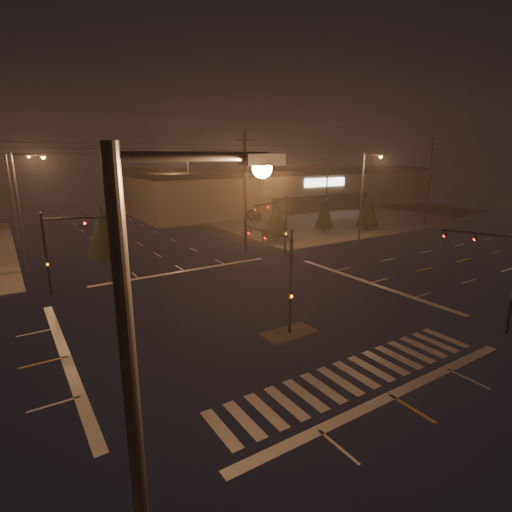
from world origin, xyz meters
name	(u,v)px	position (x,y,z in m)	size (l,w,h in m)	color
ground	(252,312)	(0.00, 0.00, 0.00)	(140.00, 140.00, 0.00)	black
sidewalk_ne	(309,216)	(30.00, 30.00, 0.06)	(36.00, 36.00, 0.12)	#46433F
median_island	(290,333)	(0.00, -4.00, 0.07)	(3.00, 1.60, 0.15)	#46433F
crosswalk	(356,374)	(0.00, -9.00, 0.01)	(15.00, 2.60, 0.01)	beige
stop_bar_near	(391,396)	(0.00, -11.00, 0.01)	(16.00, 0.50, 0.01)	beige
stop_bar_far	(185,271)	(0.00, 11.00, 0.01)	(16.00, 0.50, 0.01)	beige
parking_lot	(340,215)	(35.00, 28.00, 0.04)	(50.00, 24.00, 0.08)	black
retail_building	(277,185)	(35.00, 45.99, 3.84)	(60.20, 28.30, 7.20)	#695E4B
signal_mast_median	(281,267)	(0.00, -3.07, 3.75)	(0.25, 4.59, 6.00)	black
signal_mast_ne	(279,220)	(9.50, 10.14, 3.79)	(4.84, 1.86, 6.00)	black
signal_mast_nw	(61,243)	(-9.50, 10.14, 3.79)	(4.84, 1.86, 6.00)	black
signal_mast_se	(500,268)	(10.23, -9.75, 3.71)	(1.55, 3.87, 6.00)	black
streetlight_0	(155,422)	(-11.18, -15.00, 5.80)	(2.77, 0.32, 10.00)	#38383A
streetlight_1	(22,205)	(-11.18, 18.00, 5.80)	(2.77, 0.32, 10.00)	#38383A
streetlight_2	(14,190)	(-11.18, 34.00, 5.80)	(2.77, 0.32, 10.00)	#38383A
streetlight_3	(261,193)	(11.18, 16.00, 5.80)	(2.77, 0.32, 10.00)	#38383A
streetlight_4	(187,182)	(11.18, 36.00, 5.80)	(2.77, 0.32, 10.00)	#38383A
streetlight_6	(364,191)	(22.00, 11.18, 5.80)	(0.32, 2.77, 10.00)	#38383A
utility_pole_1	(245,193)	(8.00, 14.00, 6.13)	(2.20, 0.32, 12.00)	black
utility_pole_2	(429,182)	(38.00, 14.00, 6.13)	(2.20, 0.32, 12.00)	black
conifer_0	(276,219)	(13.12, 15.75, 2.79)	(2.68, 2.68, 4.89)	black
conifer_1	(325,213)	(21.92, 17.45, 2.59)	(2.42, 2.42, 4.49)	black
conifer_2	(368,209)	(27.92, 15.69, 2.92)	(2.85, 2.85, 5.15)	black
conifer_3	(102,232)	(-5.33, 16.92, 3.09)	(3.06, 3.06, 5.48)	black
car_parked	(252,214)	(19.94, 31.72, 0.82)	(1.94, 4.83, 1.65)	black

